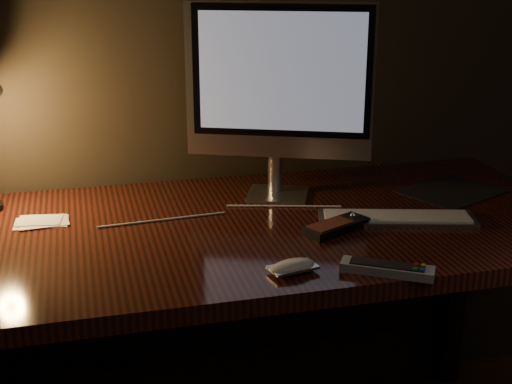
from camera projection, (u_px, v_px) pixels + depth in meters
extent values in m
cube|color=#3E150E|center=(253.00, 231.00, 1.69)|extent=(1.60, 0.75, 0.04)
cube|color=black|center=(455.00, 281.00, 2.28)|extent=(0.06, 0.06, 0.71)
cube|color=black|center=(224.00, 276.00, 2.09)|extent=(1.48, 0.02, 0.51)
cube|color=silver|center=(278.00, 194.00, 1.87)|extent=(0.19, 0.19, 0.01)
cylinder|color=silver|center=(275.00, 172.00, 1.88)|extent=(0.05, 0.05, 0.10)
cube|color=silver|center=(279.00, 81.00, 1.77)|extent=(0.45, 0.21, 0.38)
cube|color=black|center=(281.00, 72.00, 1.75)|extent=(0.41, 0.18, 0.33)
cube|color=#96A6CD|center=(281.00, 72.00, 1.74)|extent=(0.38, 0.16, 0.29)
cube|color=silver|center=(397.00, 218.00, 1.69)|extent=(0.38, 0.20, 0.01)
cube|color=black|center=(451.00, 191.00, 1.90)|extent=(0.30, 0.28, 0.00)
ellipsoid|color=white|center=(293.00, 268.00, 1.42)|extent=(0.10, 0.07, 0.02)
cube|color=black|center=(336.00, 227.00, 1.63)|extent=(0.17, 0.12, 0.02)
cube|color=maroon|center=(336.00, 222.00, 1.63)|extent=(0.12, 0.09, 0.00)
sphere|color=silver|center=(336.00, 222.00, 1.63)|extent=(0.02, 0.02, 0.02)
cube|color=#95979A|center=(387.00, 269.00, 1.42)|extent=(0.18, 0.14, 0.02)
cube|color=black|center=(387.00, 264.00, 1.41)|extent=(0.14, 0.11, 0.00)
cylinder|color=red|center=(387.00, 263.00, 1.41)|extent=(0.01, 0.01, 0.00)
cylinder|color=#0C8C19|center=(387.00, 263.00, 1.41)|extent=(0.01, 0.01, 0.00)
cylinder|color=gold|center=(387.00, 263.00, 1.41)|extent=(0.01, 0.01, 0.00)
cylinder|color=#1433BF|center=(387.00, 263.00, 1.41)|extent=(0.01, 0.01, 0.00)
cube|color=white|center=(41.00, 222.00, 1.68)|extent=(0.13, 0.09, 0.01)
cylinder|color=white|center=(226.00, 214.00, 1.73)|extent=(0.59, 0.09, 0.01)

